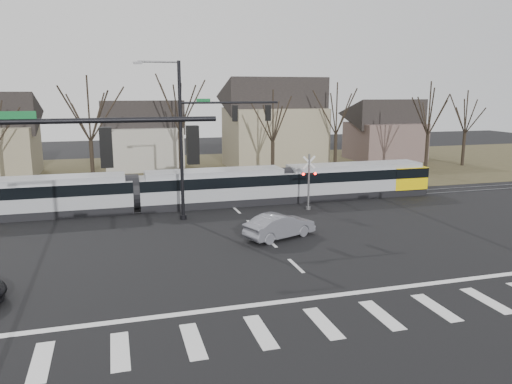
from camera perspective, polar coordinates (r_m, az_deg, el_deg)
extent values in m
plane|color=black|center=(22.84, 6.39, -10.03)|extent=(140.00, 140.00, 0.00)
cube|color=#38331E|center=(52.91, -6.95, 2.34)|extent=(140.00, 28.00, 0.01)
cube|color=silver|center=(17.86, -23.36, -17.39)|extent=(0.60, 2.60, 0.01)
cube|color=silver|center=(17.68, -15.28, -17.12)|extent=(0.60, 2.60, 0.01)
cube|color=silver|center=(17.83, -7.22, -16.53)|extent=(0.60, 2.60, 0.01)
cube|color=silver|center=(18.29, 0.51, -15.66)|extent=(0.60, 2.60, 0.01)
cube|color=silver|center=(19.04, 7.68, -14.61)|extent=(0.60, 2.60, 0.01)
cube|color=silver|center=(20.06, 14.15, -13.47)|extent=(0.60, 2.60, 0.01)
cube|color=silver|center=(21.30, 19.87, -12.30)|extent=(0.60, 2.60, 0.01)
cube|color=silver|center=(22.72, 24.88, -11.18)|extent=(0.60, 2.60, 0.01)
cube|color=silver|center=(21.32, 8.27, -11.68)|extent=(28.00, 0.35, 0.01)
cube|color=silver|center=(24.58, 4.59, -8.40)|extent=(0.18, 2.00, 0.01)
cube|color=silver|center=(28.16, 1.71, -5.75)|extent=(0.18, 2.00, 0.01)
cube|color=silver|center=(31.83, -0.50, -3.70)|extent=(0.18, 2.00, 0.01)
cube|color=silver|center=(35.58, -2.24, -2.08)|extent=(0.18, 2.00, 0.01)
cube|color=silver|center=(39.38, -3.64, -0.76)|extent=(0.18, 2.00, 0.01)
cube|color=silver|center=(43.21, -4.80, 0.32)|extent=(0.18, 2.00, 0.01)
cube|color=silver|center=(47.08, -5.76, 1.23)|extent=(0.18, 2.00, 0.01)
cube|color=silver|center=(50.96, -6.58, 2.00)|extent=(0.18, 2.00, 0.01)
cube|color=#59595E|center=(36.62, -2.66, -1.65)|extent=(90.00, 0.12, 0.06)
cube|color=#59595E|center=(37.95, -3.15, -1.19)|extent=(90.00, 0.12, 0.06)
cube|color=gray|center=(36.58, -23.23, -0.52)|extent=(11.84, 2.55, 2.66)
cube|color=black|center=(36.48, -23.29, 0.31)|extent=(11.86, 2.59, 0.77)
cube|color=gray|center=(36.96, -4.73, 0.51)|extent=(10.93, 2.55, 2.66)
cube|color=black|center=(36.87, -4.75, 1.33)|extent=(10.95, 2.59, 0.77)
cube|color=gray|center=(40.72, 11.17, 1.35)|extent=(11.84, 2.55, 2.66)
cube|color=black|center=(40.63, 11.20, 2.09)|extent=(11.86, 2.59, 0.77)
cube|color=yellow|center=(42.92, 16.48, 1.72)|extent=(2.91, 2.60, 1.78)
imported|color=slate|center=(28.83, 2.73, -3.88)|extent=(4.47, 5.37, 1.43)
cylinder|color=black|center=(13.61, -18.29, 7.75)|extent=(6.50, 0.14, 0.14)
cube|color=#0C5926|center=(13.78, -25.68, 7.87)|extent=(0.90, 0.03, 0.22)
cube|color=black|center=(13.66, -16.74, 4.90)|extent=(0.32, 0.32, 1.05)
sphere|color=#FF0C07|center=(13.63, -16.82, 6.28)|extent=(0.22, 0.22, 0.22)
cube|color=black|center=(13.83, -7.25, 5.37)|extent=(0.32, 0.32, 1.05)
sphere|color=#FF0C07|center=(13.80, -7.28, 6.73)|extent=(0.22, 0.22, 0.22)
cylinder|color=black|center=(32.53, -8.55, 5.63)|extent=(0.22, 0.22, 10.20)
cylinder|color=black|center=(33.39, -8.30, -2.85)|extent=(0.44, 0.44, 0.30)
cylinder|color=black|center=(32.96, -2.99, 10.17)|extent=(6.50, 0.14, 0.14)
cube|color=#0C5926|center=(32.61, -6.04, 10.38)|extent=(0.90, 0.03, 0.22)
cube|color=black|center=(33.06, -2.42, 8.97)|extent=(0.32, 0.32, 1.05)
sphere|color=#FF0C07|center=(33.05, -2.43, 9.54)|extent=(0.22, 0.22, 0.22)
cube|color=black|center=(33.68, 1.38, 9.02)|extent=(0.32, 0.32, 1.05)
sphere|color=#FF0C07|center=(33.66, 1.39, 9.58)|extent=(0.22, 0.22, 0.22)
cube|color=#59595B|center=(32.18, -13.38, 14.17)|extent=(0.55, 0.22, 0.14)
cylinder|color=#59595B|center=(35.57, 6.05, 1.15)|extent=(0.14, 0.14, 4.00)
cylinder|color=#59595B|center=(35.96, 5.98, -1.83)|extent=(0.36, 0.36, 0.20)
cube|color=silver|center=(35.35, 6.09, 3.38)|extent=(0.95, 0.04, 0.95)
cube|color=silver|center=(35.35, 6.09, 3.38)|extent=(0.95, 0.04, 0.95)
cube|color=black|center=(35.47, 6.07, 2.10)|extent=(1.00, 0.10, 0.12)
sphere|color=#FF0C07|center=(35.23, 5.44, 2.05)|extent=(0.18, 0.18, 0.18)
sphere|color=#FF0C07|center=(35.57, 6.79, 2.11)|extent=(0.18, 0.18, 0.18)
cube|color=gray|center=(56.01, -12.74, 4.96)|extent=(8.00, 7.00, 4.50)
cube|color=gray|center=(55.58, 2.04, 6.22)|extent=(10.00, 8.00, 6.50)
cube|color=brown|center=(63.71, 14.45, 5.64)|extent=(8.00, 7.00, 4.50)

